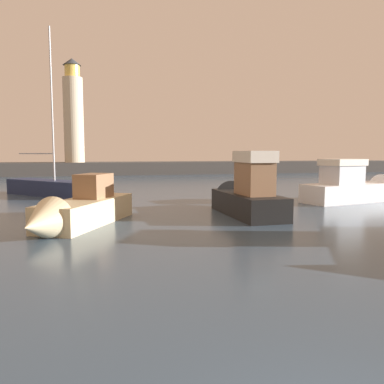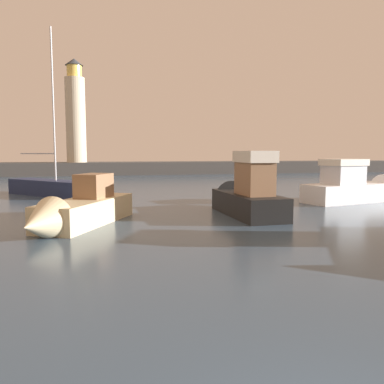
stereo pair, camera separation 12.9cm
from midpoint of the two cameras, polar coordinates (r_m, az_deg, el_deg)
ground_plane at (r=29.38m, az=-8.36°, el=-0.31°), size 220.00×220.00×0.00m
breakwater at (r=56.21m, az=-10.63°, el=3.46°), size 85.85×5.63×1.77m
lighthouse at (r=56.48m, az=-16.76°, el=10.99°), size 2.67×2.67×14.08m
motorboat_0 at (r=19.99m, az=7.66°, el=-0.41°), size 2.11×6.97×3.54m
motorboat_2 at (r=16.80m, az=-16.50°, el=-2.74°), size 4.82×7.06×2.46m
motorboat_5 at (r=27.24m, az=23.87°, el=0.60°), size 8.42×3.93×3.12m
sailboat_moored at (r=29.93m, az=-20.16°, el=0.71°), size 6.49×6.75×11.78m
mooring_buoy at (r=25.42m, az=-12.64°, el=-0.54°), size 0.70×0.70×0.70m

